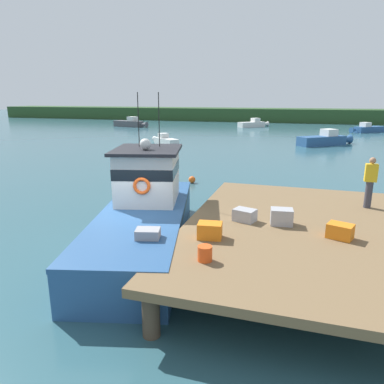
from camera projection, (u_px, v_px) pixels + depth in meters
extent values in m
plane|color=#2D5660|center=(139.00, 245.00, 11.72)|extent=(200.00, 200.00, 0.00)
cylinder|color=#4C3D2D|center=(151.00, 313.00, 7.18)|extent=(0.36, 0.36, 1.00)
cylinder|color=#4C3D2D|center=(231.00, 202.00, 14.75)|extent=(0.36, 0.36, 1.00)
cylinder|color=#4C3D2D|center=(371.00, 214.00, 13.26)|extent=(0.36, 0.36, 1.00)
cube|color=brown|center=(296.00, 229.00, 10.07)|extent=(6.00, 9.00, 0.20)
cube|color=#285184|center=(143.00, 231.00, 11.42)|extent=(4.40, 8.37, 1.10)
cone|color=#285184|center=(163.00, 192.00, 16.15)|extent=(1.51, 2.02, 1.10)
cube|color=black|center=(143.00, 218.00, 11.30)|extent=(4.38, 8.22, 0.12)
cube|color=#285184|center=(142.00, 213.00, 11.26)|extent=(4.44, 8.38, 0.12)
cube|color=silver|center=(148.00, 178.00, 12.21)|extent=(2.39, 2.60, 1.80)
cube|color=black|center=(148.00, 169.00, 12.13)|extent=(2.41, 2.63, 0.36)
cube|color=#232328|center=(147.00, 150.00, 11.96)|extent=(2.69, 2.95, 0.10)
sphere|color=white|center=(145.00, 144.00, 11.61)|extent=(0.36, 0.36, 0.36)
cylinder|color=black|center=(138.00, 120.00, 12.22)|extent=(0.03, 0.03, 1.80)
cylinder|color=black|center=(159.00, 120.00, 12.19)|extent=(0.03, 0.03, 1.80)
cube|color=#939399|center=(148.00, 236.00, 9.08)|extent=(0.69, 0.57, 0.36)
torus|color=orange|center=(104.00, 249.00, 8.58)|extent=(0.68, 0.68, 0.12)
torus|color=#EA5119|center=(142.00, 186.00, 11.11)|extent=(0.55, 0.23, 0.54)
cube|color=#9E9EA3|center=(282.00, 217.00, 10.06)|extent=(0.65, 0.51, 0.45)
cube|color=#9E9EA3|center=(245.00, 215.00, 10.37)|extent=(0.70, 0.60, 0.35)
cube|color=orange|center=(340.00, 231.00, 9.10)|extent=(0.71, 0.62, 0.37)
cube|color=orange|center=(210.00, 231.00, 9.10)|extent=(0.65, 0.52, 0.40)
cylinder|color=#E04C19|center=(205.00, 253.00, 7.85)|extent=(0.32, 0.32, 0.34)
cylinder|color=#383842|center=(368.00, 195.00, 11.55)|extent=(0.22, 0.22, 0.86)
cube|color=gold|center=(371.00, 173.00, 11.37)|extent=(0.36, 0.22, 0.56)
sphere|color=#9E7051|center=(373.00, 161.00, 11.27)|extent=(0.20, 0.20, 0.20)
cube|color=#4C4C51|center=(128.00, 124.00, 57.34)|extent=(5.17, 2.79, 0.90)
cone|color=#4C4C51|center=(144.00, 124.00, 55.75)|extent=(1.42, 1.18, 0.90)
cube|color=silver|center=(132.00, 119.00, 56.69)|extent=(1.52, 1.53, 0.67)
cube|color=silver|center=(251.00, 125.00, 56.42)|extent=(4.01, 4.03, 0.78)
cone|color=silver|center=(265.00, 124.00, 57.64)|extent=(1.32, 1.32, 0.78)
cube|color=silver|center=(255.00, 120.00, 56.58)|extent=(1.54, 1.54, 0.59)
cube|color=#285184|center=(369.00, 129.00, 48.32)|extent=(4.08, 3.68, 0.76)
cone|color=#285184|center=(354.00, 130.00, 47.37)|extent=(1.29, 1.25, 0.76)
cube|color=silver|center=(365.00, 124.00, 47.89)|extent=(1.48, 1.49, 0.57)
cube|color=white|center=(166.00, 141.00, 36.29)|extent=(3.23, 2.89, 0.60)
cone|color=white|center=(156.00, 139.00, 37.95)|extent=(1.02, 0.99, 0.60)
cube|color=silver|center=(163.00, 135.00, 36.62)|extent=(1.17, 1.17, 0.45)
cube|color=#285184|center=(321.00, 141.00, 35.47)|extent=(4.75, 4.31, 0.89)
cone|color=#285184|center=(345.00, 139.00, 36.60)|extent=(1.50, 1.46, 0.89)
cube|color=silver|center=(329.00, 132.00, 35.59)|extent=(1.73, 1.73, 0.66)
sphere|color=silver|center=(163.00, 179.00, 20.16)|extent=(0.38, 0.38, 0.38)
sphere|color=#EA5B19|center=(192.00, 180.00, 20.08)|extent=(0.38, 0.38, 0.38)
cube|color=#284723|center=(280.00, 115.00, 68.67)|extent=(120.00, 8.00, 2.40)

